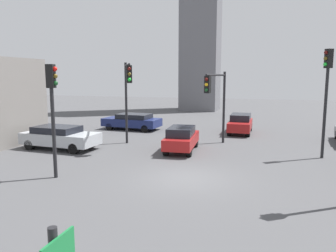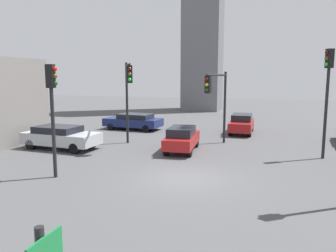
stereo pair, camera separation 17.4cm
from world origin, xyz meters
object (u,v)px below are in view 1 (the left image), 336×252
object	(u,v)px
traffic_light_2	(127,87)
traffic_light_4	(52,99)
traffic_light_0	(216,93)
car_4	(181,138)
car_5	(240,123)
car_1	(60,137)
traffic_light_1	(327,84)
car_3	(132,121)

from	to	relation	value
traffic_light_2	traffic_light_4	bearing A→B (deg)	-32.27
traffic_light_0	car_4	size ratio (longest dim) A/B	1.18
traffic_light_4	car_5	distance (m)	15.98
traffic_light_0	car_5	size ratio (longest dim) A/B	1.16
traffic_light_2	car_1	xyz separation A→B (m)	(-3.90, -1.57, -3.05)
traffic_light_4	car_4	xyz separation A→B (m)	(4.04, 6.67, -2.69)
traffic_light_1	car_1	distance (m)	15.65
car_4	car_5	distance (m)	8.01
traffic_light_2	traffic_light_4	size ratio (longest dim) A/B	1.07
traffic_light_0	traffic_light_4	world-z (taller)	traffic_light_4
traffic_light_1	traffic_light_4	world-z (taller)	traffic_light_1
traffic_light_1	car_5	distance (m)	9.12
traffic_light_0	car_4	xyz separation A→B (m)	(-1.74, -1.80, -2.62)
traffic_light_2	car_3	distance (m)	7.80
traffic_light_0	car_1	xyz separation A→B (m)	(-9.10, -3.29, -2.64)
traffic_light_4	traffic_light_1	bearing A→B (deg)	21.76
car_3	car_4	world-z (taller)	car_4
car_4	traffic_light_1	bearing A→B (deg)	-89.98
car_4	car_5	size ratio (longest dim) A/B	0.98
car_3	traffic_light_4	bearing A→B (deg)	101.86
traffic_light_4	car_4	distance (m)	8.25
traffic_light_2	car_1	size ratio (longest dim) A/B	1.11
traffic_light_4	car_3	xyz separation A→B (m)	(-1.93, 13.44, -2.75)
traffic_light_1	car_1	world-z (taller)	traffic_light_1
car_1	traffic_light_1	bearing A→B (deg)	11.20
traffic_light_1	car_3	xyz separation A→B (m)	(-13.78, 6.23, -3.33)
traffic_light_2	car_5	distance (m)	10.20
car_4	car_1	bearing A→B (deg)	97.54
car_3	traffic_light_1	bearing A→B (deg)	159.36
traffic_light_2	car_3	xyz separation A→B (m)	(-2.52, 6.70, -3.09)
traffic_light_4	car_5	bearing A→B (deg)	54.39
traffic_light_1	car_5	size ratio (longest dim) A/B	1.44
car_4	car_5	xyz separation A→B (m)	(2.87, 7.48, 0.01)
traffic_light_1	traffic_light_0	bearing A→B (deg)	-44.94
traffic_light_4	car_1	world-z (taller)	traffic_light_4
traffic_light_1	car_4	world-z (taller)	traffic_light_1
car_3	car_4	distance (m)	9.03
traffic_light_0	traffic_light_2	distance (m)	5.49
traffic_light_0	car_3	distance (m)	9.56
traffic_light_4	car_4	bearing A→B (deg)	49.23
car_3	car_4	size ratio (longest dim) A/B	1.22
car_4	traffic_light_4	bearing A→B (deg)	144.85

